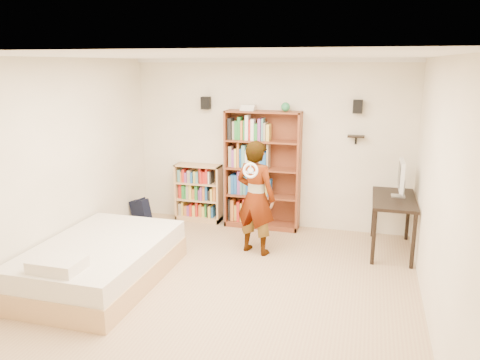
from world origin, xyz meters
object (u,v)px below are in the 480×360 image
object	(u,v)px
daybed	(101,257)
person	(256,198)
computer_desk	(392,225)
tall_bookshelf	(262,170)
low_bookshelf	(199,193)

from	to	relation	value
daybed	person	bearing A→B (deg)	41.05
daybed	computer_desk	bearing A→B (deg)	29.42
tall_bookshelf	daybed	xyz separation A→B (m)	(-1.46, -2.48, -0.64)
tall_bookshelf	low_bookshelf	bearing A→B (deg)	178.50
tall_bookshelf	daybed	world-z (taller)	tall_bookshelf
computer_desk	person	world-z (taller)	person
low_bookshelf	tall_bookshelf	bearing A→B (deg)	-1.50
daybed	tall_bookshelf	bearing A→B (deg)	59.50
computer_desk	daybed	size ratio (longest dim) A/B	0.55
person	low_bookshelf	bearing A→B (deg)	-24.60
low_bookshelf	person	world-z (taller)	person
tall_bookshelf	low_bookshelf	world-z (taller)	tall_bookshelf
low_bookshelf	person	distance (m)	1.71
tall_bookshelf	daybed	size ratio (longest dim) A/B	0.89
computer_desk	tall_bookshelf	bearing A→B (deg)	165.52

